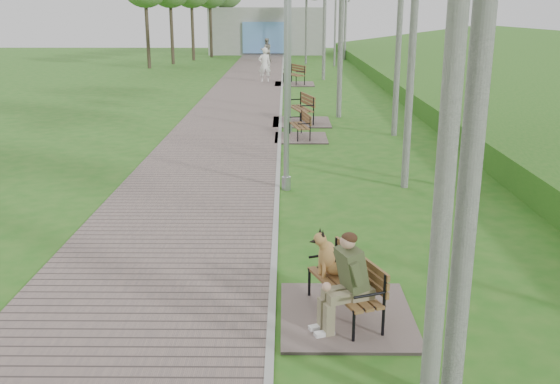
{
  "coord_description": "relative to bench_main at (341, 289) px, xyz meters",
  "views": [
    {
      "loc": [
        0.17,
        -6.6,
        3.78
      ],
      "look_at": [
        0.09,
        2.8,
        1.03
      ],
      "focal_mm": 40.0,
      "sensor_mm": 36.0,
      "label": 1
    }
  ],
  "objects": [
    {
      "name": "lamp_post_far",
      "position": [
        -0.62,
        46.14,
        2.02
      ],
      "size": [
        0.2,
        0.2,
        5.19
      ],
      "color": "#999BA1",
      "rests_on": "ground"
    },
    {
      "name": "bench_far",
      "position": [
        -0.25,
        26.03,
        -0.17
      ],
      "size": [
        2.06,
        2.29,
        1.27
      ],
      "color": "#6D5D59",
      "rests_on": "ground"
    },
    {
      "name": "bench_third",
      "position": [
        -0.17,
        14.37,
        -0.18
      ],
      "size": [
        1.98,
        2.21,
        1.22
      ],
      "color": "#6D5D59",
      "rests_on": "ground"
    },
    {
      "name": "bench_main",
      "position": [
        0.0,
        0.0,
        0.0
      ],
      "size": [
        1.68,
        1.87,
        1.47
      ],
      "color": "#6D5D59",
      "rests_on": "ground"
    },
    {
      "name": "walkway",
      "position": [
        -2.62,
        20.92,
        -0.39
      ],
      "size": [
        3.5,
        67.0,
        0.04
      ],
      "primitive_type": "cube",
      "color": "#6D5D59",
      "rests_on": "ground"
    },
    {
      "name": "kerb",
      "position": [
        -0.87,
        20.92,
        -0.38
      ],
      "size": [
        0.1,
        67.0,
        0.05
      ],
      "primitive_type": "cube",
      "color": "#999993",
      "rests_on": "ground"
    },
    {
      "name": "bench_second",
      "position": [
        -0.26,
        11.57,
        -0.23
      ],
      "size": [
        1.59,
        1.76,
        0.98
      ],
      "color": "#6D5D59",
      "rests_on": "ground"
    },
    {
      "name": "building_north",
      "position": [
        -2.37,
        50.4,
        1.59
      ],
      "size": [
        10.0,
        5.2,
        4.0
      ],
      "color": "#9E9E99",
      "rests_on": "ground"
    },
    {
      "name": "lamp_post_third",
      "position": [
        -0.47,
        30.49,
        1.82
      ],
      "size": [
        0.18,
        0.18,
        4.76
      ],
      "color": "#999BA1",
      "rests_on": "ground"
    },
    {
      "name": "pedestrian_near",
      "position": [
        -1.83,
        27.05,
        0.52
      ],
      "size": [
        0.76,
        0.58,
        1.85
      ],
      "primitive_type": "imported",
      "rotation": [
        0.0,
        0.0,
        3.36
      ],
      "color": "white",
      "rests_on": "ground"
    },
    {
      "name": "ground",
      "position": [
        -0.87,
        -0.58,
        -0.41
      ],
      "size": [
        120.0,
        120.0,
        0.0
      ],
      "primitive_type": "plane",
      "color": "#256318",
      "rests_on": "ground"
    },
    {
      "name": "lamp_post_second",
      "position": [
        -0.58,
        12.72,
        2.01
      ],
      "size": [
        0.2,
        0.2,
        5.18
      ],
      "color": "#999BA1",
      "rests_on": "ground"
    },
    {
      "name": "lamp_post_near",
      "position": [
        -0.68,
        5.92,
        1.98
      ],
      "size": [
        0.2,
        0.2,
        5.1
      ],
      "color": "#999BA1",
      "rests_on": "ground"
    },
    {
      "name": "pedestrian_far",
      "position": [
        -2.14,
        40.68,
        0.47
      ],
      "size": [
        1.0,
        0.86,
        1.76
      ],
      "primitive_type": "imported",
      "rotation": [
        0.0,
        0.0,
        3.4
      ],
      "color": "gray",
      "rests_on": "ground"
    }
  ]
}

